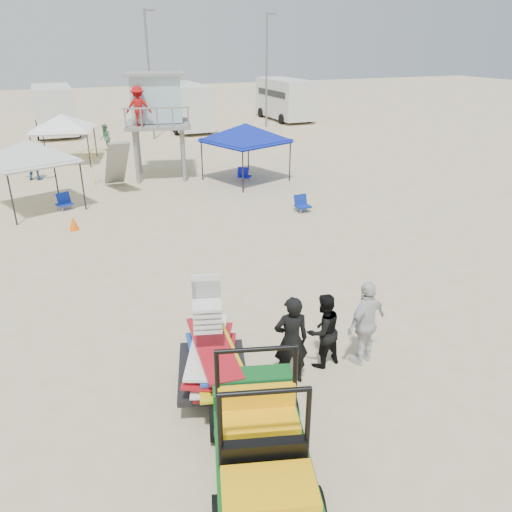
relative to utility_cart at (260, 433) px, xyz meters
name	(u,v)px	position (x,y,z in m)	size (l,w,h in m)	color
ground	(290,372)	(1.64, 2.26, -0.95)	(140.00, 140.00, 0.00)	beige
utility_cart	(260,433)	(0.00, 0.00, 0.00)	(2.04, 2.96, 2.04)	#0D571D
surf_trailer	(211,352)	(0.01, 2.34, -0.08)	(1.74, 2.47, 2.14)	black
man_left	(291,340)	(1.52, 2.04, -0.02)	(0.68, 0.45, 1.87)	black
man_mid	(323,330)	(2.37, 2.29, -0.15)	(0.78, 0.61, 1.61)	black
man_right	(366,323)	(3.22, 2.04, -0.03)	(1.09, 0.45, 1.85)	silver
lifeguard_tower	(154,102)	(2.72, 19.03, 2.57)	(3.54, 3.54, 4.73)	gray
canopy_blue	(245,126)	(6.36, 16.62, 1.60)	(3.98, 3.98, 3.10)	black
canopy_white_a	(28,144)	(-2.88, 15.73, 1.65)	(3.63, 3.63, 3.15)	black
canopy_white_c	(61,117)	(-1.29, 23.93, 1.50)	(3.53, 3.53, 3.00)	black
umbrella_b	(93,167)	(-0.40, 18.51, -0.07)	(1.91, 1.95, 1.76)	yellow
cone_near	(74,223)	(-1.77, 12.69, -0.70)	(0.34, 0.34, 0.50)	#FF6708
beach_chair_a	(64,201)	(-1.94, 15.38, -0.64)	(0.71, 0.78, 0.64)	#102AB1
beach_chair_b	(302,203)	(6.68, 11.46, -0.64)	(0.57, 0.61, 0.64)	navy
beach_chair_c	(244,174)	(6.25, 16.65, -0.64)	(0.74, 0.86, 0.64)	#0F14A6
rv_mid_left	(54,108)	(-1.36, 33.75, 0.85)	(2.65, 6.50, 3.25)	silver
rv_mid_right	(184,105)	(7.64, 32.25, 0.85)	(2.64, 7.00, 3.25)	silver
rv_far_right	(285,98)	(16.64, 33.75, 0.85)	(2.64, 6.60, 3.25)	silver
light_pole_left	(150,77)	(4.64, 29.26, 3.05)	(0.14, 0.14, 8.00)	slate
light_pole_right	(267,72)	(13.64, 30.76, 3.05)	(0.14, 0.14, 8.00)	slate
distant_beachgoers	(62,152)	(-1.56, 22.59, -0.11)	(5.20, 6.51, 1.74)	#538A5D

